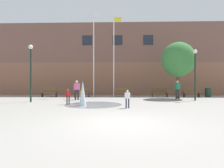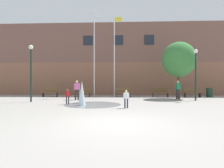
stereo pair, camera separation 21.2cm
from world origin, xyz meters
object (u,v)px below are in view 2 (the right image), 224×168
object	(u,v)px
flagpole_right	(115,52)
lamp_post_right_lane	(196,67)
adult_watching	(178,88)
park_bench_under_left_flagpole	(83,92)
flagpole_left	(94,50)
lamp_post_left_lane	(31,65)
child_in_fountain	(126,98)
child_running	(82,95)
park_bench_left_of_flagpoles	(50,92)
street_tree_near_building	(179,60)
park_bench_far_right	(192,92)
adult_near_bench	(77,89)
park_bench_under_right_flagpole	(123,92)
park_bench_near_trashcan	(160,92)
child_with_pink_shirt	(68,95)
trash_can	(209,93)

from	to	relation	value
flagpole_right	lamp_post_right_lane	distance (m)	7.76
adult_watching	park_bench_under_left_flagpole	bearing A→B (deg)	-35.13
flagpole_left	lamp_post_left_lane	xyz separation A→B (m)	(-3.87, -5.39, -2.07)
child_in_fountain	lamp_post_right_lane	xyz separation A→B (m)	(5.60, 4.42, 2.04)
child_running	flagpole_right	distance (m)	7.49
child_running	flagpole_left	size ratio (longest dim) A/B	0.11
park_bench_left_of_flagpoles	child_running	bearing A→B (deg)	-51.16
flagpole_left	street_tree_near_building	distance (m)	8.19
park_bench_under_left_flagpole	park_bench_far_right	distance (m)	10.72
flagpole_left	park_bench_left_of_flagpoles	bearing A→B (deg)	-171.74
adult_near_bench	street_tree_near_building	distance (m)	9.31
child_running	lamp_post_left_lane	size ratio (longest dim) A/B	0.24
flagpole_left	flagpole_right	bearing A→B (deg)	0.00
park_bench_under_right_flagpole	park_bench_near_trashcan	distance (m)	3.59
adult_near_bench	child_with_pink_shirt	bearing A→B (deg)	-107.70
child_running	adult_watching	size ratio (longest dim) A/B	0.62
park_bench_left_of_flagpoles	trash_can	xyz separation A→B (m)	(15.70, 0.27, -0.03)
child_with_pink_shirt	trash_can	size ratio (longest dim) A/B	1.10
flagpole_right	trash_can	xyz separation A→B (m)	(9.28, -0.36, -4.06)
child_running	lamp_post_right_lane	world-z (taller)	lamp_post_right_lane
park_bench_left_of_flagpoles	trash_can	size ratio (longest dim) A/B	1.78
child_running	child_in_fountain	world-z (taller)	same
park_bench_near_trashcan	street_tree_near_building	bearing A→B (deg)	-46.95
park_bench_far_right	trash_can	bearing A→B (deg)	9.38
park_bench_near_trashcan	child_with_pink_shirt	size ratio (longest dim) A/B	1.62
street_tree_near_building	lamp_post_right_lane	bearing A→B (deg)	-70.90
park_bench_near_trashcan	street_tree_near_building	xyz separation A→B (m)	(1.32, -1.41, 3.00)
lamp_post_right_lane	street_tree_near_building	distance (m)	2.21
park_bench_left_of_flagpoles	park_bench_under_left_flagpole	distance (m)	3.23
trash_can	adult_near_bench	bearing A→B (deg)	-164.48
flagpole_right	adult_watching	bearing A→B (deg)	-26.22
trash_can	park_bench_left_of_flagpoles	bearing A→B (deg)	-179.02
lamp_post_right_lane	flagpole_right	bearing A→B (deg)	149.26
park_bench_left_of_flagpoles	child_in_fountain	bearing A→B (deg)	-46.33
child_in_fountain	flagpole_left	distance (m)	9.71
park_bench_left_of_flagpoles	flagpole_left	xyz separation A→B (m)	(4.36, 0.63, 4.27)
park_bench_under_right_flagpole	park_bench_near_trashcan	xyz separation A→B (m)	(3.59, 0.06, 0.00)
adult_watching	lamp_post_left_lane	size ratio (longest dim) A/B	0.38
flagpole_left	child_running	bearing A→B (deg)	-90.22
park_bench_under_left_flagpole	adult_watching	size ratio (longest dim) A/B	1.01
park_bench_far_right	lamp_post_left_lane	xyz separation A→B (m)	(-13.44, -4.73, 2.20)
child_running	child_in_fountain	xyz separation A→B (m)	(2.95, -2.25, 0.00)
child_running	adult_near_bench	size ratio (longest dim) A/B	0.62
park_bench_left_of_flagpoles	child_in_fountain	world-z (taller)	child_in_fountain
child_in_fountain	adult_watching	distance (m)	7.24
park_bench_left_of_flagpoles	park_bench_under_left_flagpole	size ratio (longest dim) A/B	1.00
park_bench_near_trashcan	lamp_post_left_lane	xyz separation A→B (m)	(-10.41, -4.88, 2.20)
park_bench_far_right	flagpole_right	distance (m)	8.55
park_bench_left_of_flagpoles	child_with_pink_shirt	xyz separation A→B (m)	(3.59, -6.09, 0.10)
park_bench_under_right_flagpole	park_bench_near_trashcan	bearing A→B (deg)	0.99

